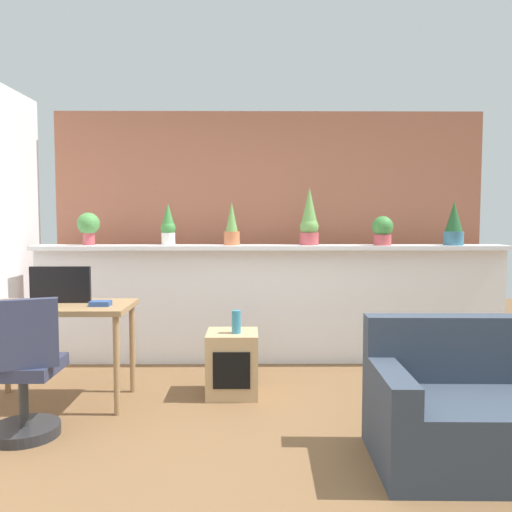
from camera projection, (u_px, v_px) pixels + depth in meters
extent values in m
plane|color=brown|center=(283.00, 452.00, 3.18)|extent=(12.00, 12.00, 0.00)
cube|color=white|center=(271.00, 306.00, 5.13)|extent=(4.47, 0.16, 1.09)
cube|color=white|center=(271.00, 247.00, 5.05)|extent=(4.47, 0.34, 0.04)
cube|color=#AD664C|center=(269.00, 231.00, 5.68)|extent=(4.47, 0.10, 2.50)
cylinder|color=#B7474C|center=(89.00, 239.00, 5.05)|extent=(0.11, 0.11, 0.13)
sphere|color=#4C9347|center=(88.00, 224.00, 5.04)|extent=(0.21, 0.21, 0.21)
cylinder|color=silver|center=(168.00, 239.00, 5.06)|extent=(0.13, 0.13, 0.12)
sphere|color=#3D843D|center=(168.00, 228.00, 5.05)|extent=(0.14, 0.14, 0.14)
cone|color=#3D843D|center=(168.00, 214.00, 5.04)|extent=(0.12, 0.12, 0.21)
cylinder|color=#C66B42|center=(232.00, 238.00, 5.05)|extent=(0.15, 0.15, 0.13)
cone|color=#669E4C|center=(232.00, 217.00, 5.04)|extent=(0.11, 0.11, 0.28)
cylinder|color=#B7474C|center=(309.00, 239.00, 5.08)|extent=(0.18, 0.18, 0.12)
sphere|color=#669E4C|center=(309.00, 227.00, 5.07)|extent=(0.18, 0.18, 0.18)
cone|color=#669E4C|center=(309.00, 205.00, 5.05)|extent=(0.15, 0.15, 0.34)
cylinder|color=#B7474C|center=(382.00, 240.00, 5.03)|extent=(0.16, 0.16, 0.10)
sphere|color=#3D843D|center=(383.00, 226.00, 5.02)|extent=(0.20, 0.20, 0.20)
cylinder|color=#386B84|center=(453.00, 238.00, 5.04)|extent=(0.19, 0.19, 0.13)
cone|color=#235B2D|center=(454.00, 216.00, 5.03)|extent=(0.16, 0.16, 0.28)
cylinder|color=#99754C|center=(117.00, 366.00, 3.75)|extent=(0.04, 0.04, 0.71)
cylinder|color=#99754C|center=(7.00, 349.00, 4.24)|extent=(0.04, 0.04, 0.71)
cylinder|color=#99754C|center=(132.00, 348.00, 4.25)|extent=(0.04, 0.04, 0.71)
cube|color=#99754C|center=(57.00, 307.00, 3.97)|extent=(1.10, 0.60, 0.04)
cube|color=black|center=(60.00, 285.00, 4.04)|extent=(0.46, 0.04, 0.28)
cylinder|color=#262628|center=(25.00, 431.00, 3.41)|extent=(0.44, 0.44, 0.07)
cylinder|color=#333333|center=(24.00, 399.00, 3.39)|extent=(0.06, 0.06, 0.34)
cube|color=#2D334C|center=(23.00, 367.00, 3.38)|extent=(0.44, 0.44, 0.08)
cube|color=#2D334C|center=(19.00, 334.00, 3.18)|extent=(0.44, 0.22, 0.42)
cube|color=tan|center=(232.00, 363.00, 4.20)|extent=(0.40, 0.40, 0.50)
cube|color=black|center=(232.00, 370.00, 4.01)|extent=(0.28, 0.04, 0.28)
cylinder|color=teal|center=(236.00, 322.00, 4.13)|extent=(0.07, 0.07, 0.18)
cube|color=#2D4C8C|center=(100.00, 303.00, 3.91)|extent=(0.15, 0.11, 0.04)
cube|color=#333D4C|center=(493.00, 348.00, 3.26)|extent=(1.56, 0.20, 0.40)
cube|color=#333D4C|center=(390.00, 382.00, 2.98)|extent=(0.18, 0.76, 0.16)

